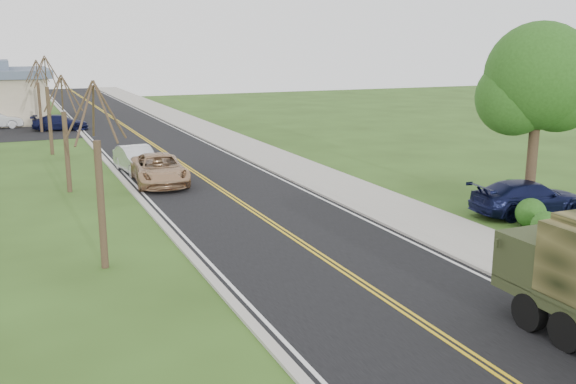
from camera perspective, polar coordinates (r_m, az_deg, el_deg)
ground at (r=15.96m, az=16.60°, el=-14.20°), size 160.00×160.00×0.00m
road at (r=52.03m, az=-12.94°, el=4.82°), size 8.00×120.00×0.01m
curb_right at (r=52.94m, az=-8.51°, el=5.20°), size 0.30×120.00×0.12m
sidewalk_right at (r=53.42m, az=-6.70°, el=5.32°), size 3.20×120.00×0.10m
curb_left at (r=51.43m, az=-17.49°, el=4.51°), size 0.30×120.00×0.10m
leafy_tree at (r=29.15m, az=21.37°, el=8.89°), size 4.83×4.50×8.10m
bare_tree_a at (r=21.29m, az=-16.37°, el=0.21°), size 1.93×2.26×6.08m
bare_tree_b at (r=33.08m, az=-19.13°, el=4.19°), size 1.83×2.14×5.73m
bare_tree_c at (r=44.94m, az=-20.48°, el=6.64°), size 2.04×2.39×6.42m
bare_tree_d at (r=56.90m, az=-21.23°, el=7.53°), size 1.88×2.20×5.91m
suv_champagne at (r=34.09m, az=-11.38°, el=1.99°), size 2.95×5.72×1.54m
sedan_silver at (r=37.30m, az=-13.27°, el=2.82°), size 2.07×4.73×1.51m
pickup_navy at (r=29.22m, az=20.60°, el=-0.48°), size 5.33×2.63×1.49m
lot_car_navy at (r=57.71m, az=-19.59°, el=5.83°), size 4.82×2.83×1.31m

